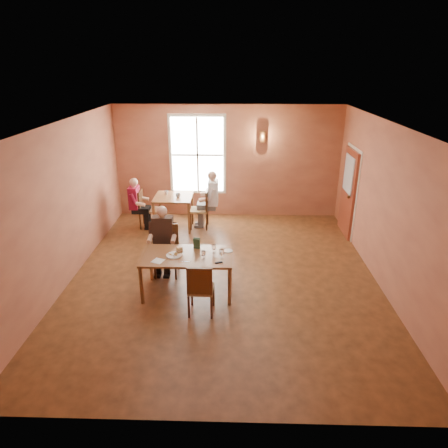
{
  "coord_description": "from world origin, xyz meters",
  "views": [
    {
      "loc": [
        0.21,
        -7.02,
        3.99
      ],
      "look_at": [
        0.0,
        0.2,
        1.05
      ],
      "focal_mm": 32.0,
      "sensor_mm": 36.0,
      "label": 1
    }
  ],
  "objects_px": {
    "chair_diner_maroon": "(149,209)",
    "diner_maroon": "(147,203)",
    "chair_diner_main": "(166,251)",
    "chair_diner_white": "(199,209)",
    "chair_empty": "(201,288)",
    "main_table": "(188,274)",
    "diner_white": "(200,201)",
    "diner_main": "(166,245)",
    "second_table": "(174,212)"
  },
  "relations": [
    {
      "from": "chair_diner_maroon",
      "to": "diner_maroon",
      "type": "xyz_separation_m",
      "value": [
        -0.03,
        0.0,
        0.15
      ]
    },
    {
      "from": "chair_diner_main",
      "to": "chair_diner_white",
      "type": "bearing_deg",
      "value": -99.88
    },
    {
      "from": "chair_empty",
      "to": "diner_maroon",
      "type": "xyz_separation_m",
      "value": [
        -1.69,
        3.78,
        0.17
      ]
    },
    {
      "from": "main_table",
      "to": "diner_white",
      "type": "xyz_separation_m",
      "value": [
        -0.04,
        3.14,
        0.33
      ]
    },
    {
      "from": "diner_main",
      "to": "chair_diner_white",
      "type": "xyz_separation_m",
      "value": [
        0.43,
        2.52,
        -0.16
      ]
    },
    {
      "from": "chair_empty",
      "to": "chair_diner_maroon",
      "type": "xyz_separation_m",
      "value": [
        -1.66,
        3.78,
        0.02
      ]
    },
    {
      "from": "main_table",
      "to": "chair_diner_main",
      "type": "height_order",
      "value": "chair_diner_main"
    },
    {
      "from": "second_table",
      "to": "diner_maroon",
      "type": "bearing_deg",
      "value": 180.0
    },
    {
      "from": "diner_main",
      "to": "chair_diner_white",
      "type": "distance_m",
      "value": 2.57
    },
    {
      "from": "diner_main",
      "to": "diner_white",
      "type": "relative_size",
      "value": 0.93
    },
    {
      "from": "diner_main",
      "to": "diner_white",
      "type": "height_order",
      "value": "diner_white"
    },
    {
      "from": "main_table",
      "to": "chair_diner_maroon",
      "type": "height_order",
      "value": "chair_diner_maroon"
    },
    {
      "from": "chair_diner_main",
      "to": "chair_empty",
      "type": "height_order",
      "value": "chair_diner_main"
    },
    {
      "from": "diner_white",
      "to": "diner_maroon",
      "type": "relative_size",
      "value": 1.11
    },
    {
      "from": "second_table",
      "to": "chair_diner_maroon",
      "type": "bearing_deg",
      "value": 180.0
    },
    {
      "from": "chair_diner_maroon",
      "to": "chair_diner_main",
      "type": "bearing_deg",
      "value": 19.13
    },
    {
      "from": "diner_white",
      "to": "diner_maroon",
      "type": "bearing_deg",
      "value": 90.0
    },
    {
      "from": "second_table",
      "to": "chair_diner_maroon",
      "type": "xyz_separation_m",
      "value": [
        -0.65,
        0.0,
        0.07
      ]
    },
    {
      "from": "diner_maroon",
      "to": "main_table",
      "type": "bearing_deg",
      "value": 23.93
    },
    {
      "from": "chair_empty",
      "to": "chair_diner_main",
      "type": "bearing_deg",
      "value": 123.73
    },
    {
      "from": "diner_main",
      "to": "second_table",
      "type": "xyz_separation_m",
      "value": [
        -0.22,
        2.52,
        -0.24
      ]
    },
    {
      "from": "main_table",
      "to": "second_table",
      "type": "height_order",
      "value": "second_table"
    },
    {
      "from": "diner_white",
      "to": "chair_diner_maroon",
      "type": "relative_size",
      "value": 1.45
    },
    {
      "from": "diner_main",
      "to": "chair_diner_white",
      "type": "height_order",
      "value": "diner_main"
    },
    {
      "from": "main_table",
      "to": "second_table",
      "type": "relative_size",
      "value": 1.71
    },
    {
      "from": "chair_diner_main",
      "to": "chair_diner_white",
      "type": "distance_m",
      "value": 2.53
    },
    {
      "from": "diner_main",
      "to": "main_table",
      "type": "bearing_deg",
      "value": 128.88
    },
    {
      "from": "chair_diner_main",
      "to": "chair_diner_white",
      "type": "height_order",
      "value": "chair_diner_main"
    },
    {
      "from": "main_table",
      "to": "diner_main",
      "type": "bearing_deg",
      "value": 128.88
    },
    {
      "from": "diner_main",
      "to": "chair_empty",
      "type": "distance_m",
      "value": 1.5
    },
    {
      "from": "main_table",
      "to": "chair_diner_white",
      "type": "bearing_deg",
      "value": 91.19
    },
    {
      "from": "diner_white",
      "to": "chair_diner_white",
      "type": "bearing_deg",
      "value": 90.0
    },
    {
      "from": "main_table",
      "to": "diner_main",
      "type": "xyz_separation_m",
      "value": [
        -0.5,
        0.62,
        0.28
      ]
    },
    {
      "from": "chair_empty",
      "to": "diner_main",
      "type": "bearing_deg",
      "value": 124.34
    },
    {
      "from": "chair_diner_white",
      "to": "second_table",
      "type": "bearing_deg",
      "value": 90.0
    },
    {
      "from": "main_table",
      "to": "chair_diner_white",
      "type": "xyz_separation_m",
      "value": [
        -0.07,
        3.14,
        0.12
      ]
    },
    {
      "from": "main_table",
      "to": "second_table",
      "type": "xyz_separation_m",
      "value": [
        -0.72,
        3.14,
        0.04
      ]
    },
    {
      "from": "chair_diner_white",
      "to": "diner_white",
      "type": "xyz_separation_m",
      "value": [
        0.03,
        0.0,
        0.21
      ]
    },
    {
      "from": "diner_main",
      "to": "diner_maroon",
      "type": "distance_m",
      "value": 2.68
    },
    {
      "from": "second_table",
      "to": "diner_white",
      "type": "bearing_deg",
      "value": 0.0
    },
    {
      "from": "chair_empty",
      "to": "chair_diner_white",
      "type": "bearing_deg",
      "value": 97.42
    },
    {
      "from": "second_table",
      "to": "diner_white",
      "type": "distance_m",
      "value": 0.74
    },
    {
      "from": "main_table",
      "to": "diner_white",
      "type": "distance_m",
      "value": 3.16
    },
    {
      "from": "diner_main",
      "to": "chair_diner_maroon",
      "type": "distance_m",
      "value": 2.67
    },
    {
      "from": "diner_white",
      "to": "diner_main",
      "type": "bearing_deg",
      "value": 169.58
    },
    {
      "from": "main_table",
      "to": "second_table",
      "type": "bearing_deg",
      "value": 102.82
    },
    {
      "from": "main_table",
      "to": "chair_diner_main",
      "type": "distance_m",
      "value": 0.83
    },
    {
      "from": "chair_diner_maroon",
      "to": "second_table",
      "type": "bearing_deg",
      "value": 90.0
    },
    {
      "from": "main_table",
      "to": "chair_empty",
      "type": "bearing_deg",
      "value": -64.98
    },
    {
      "from": "second_table",
      "to": "chair_diner_white",
      "type": "distance_m",
      "value": 0.66
    }
  ]
}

